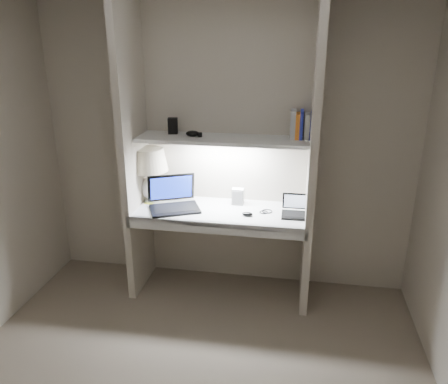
% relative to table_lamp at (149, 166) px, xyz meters
% --- Properties ---
extents(back_wall, '(3.20, 0.01, 2.50)m').
position_rel_table_lamp_xyz_m(back_wall, '(0.64, 0.17, 0.16)').
color(back_wall, beige).
rests_on(back_wall, floor).
extents(alcove_panel_left, '(0.06, 0.55, 2.50)m').
position_rel_table_lamp_xyz_m(alcove_panel_left, '(-0.09, -0.10, 0.16)').
color(alcove_panel_left, beige).
rests_on(alcove_panel_left, floor).
extents(alcove_panel_right, '(0.06, 0.55, 2.50)m').
position_rel_table_lamp_xyz_m(alcove_panel_right, '(1.37, -0.10, 0.16)').
color(alcove_panel_right, beige).
rests_on(alcove_panel_right, floor).
extents(desk, '(1.40, 0.55, 0.04)m').
position_rel_table_lamp_xyz_m(desk, '(0.64, -0.10, -0.34)').
color(desk, white).
rests_on(desk, alcove_panel_left).
extents(desk_apron, '(1.46, 0.03, 0.10)m').
position_rel_table_lamp_xyz_m(desk_apron, '(0.64, -0.36, -0.37)').
color(desk_apron, silver).
rests_on(desk_apron, desk).
extents(shelf, '(1.40, 0.36, 0.03)m').
position_rel_table_lamp_xyz_m(shelf, '(0.64, -0.01, 0.26)').
color(shelf, silver).
rests_on(shelf, back_wall).
extents(strip_light, '(0.60, 0.04, 0.02)m').
position_rel_table_lamp_xyz_m(strip_light, '(0.64, -0.01, 0.24)').
color(strip_light, white).
rests_on(strip_light, shelf).
extents(table_lamp, '(0.32, 0.32, 0.48)m').
position_rel_table_lamp_xyz_m(table_lamp, '(0.00, 0.00, 0.00)').
color(table_lamp, white).
rests_on(table_lamp, desk).
extents(laptop_main, '(0.51, 0.48, 0.27)m').
position_rel_table_lamp_xyz_m(laptop_main, '(0.24, -0.12, -0.26)').
color(laptop_main, black).
rests_on(laptop_main, desk).
extents(laptop_netbook, '(0.26, 0.23, 0.17)m').
position_rel_table_lamp_xyz_m(laptop_netbook, '(1.28, -0.10, -0.28)').
color(laptop_netbook, black).
rests_on(laptop_netbook, desk).
extents(speaker, '(0.10, 0.07, 0.14)m').
position_rel_table_lamp_xyz_m(speaker, '(0.77, 0.05, -0.25)').
color(speaker, silver).
rests_on(speaker, desk).
extents(mouse, '(0.09, 0.06, 0.03)m').
position_rel_table_lamp_xyz_m(mouse, '(0.88, -0.20, -0.31)').
color(mouse, black).
rests_on(mouse, desk).
extents(cable_coil, '(0.09, 0.09, 0.01)m').
position_rel_table_lamp_xyz_m(cable_coil, '(1.03, -0.08, -0.32)').
color(cable_coil, black).
rests_on(cable_coil, desk).
extents(sticky_note, '(0.08, 0.08, 0.00)m').
position_rel_table_lamp_xyz_m(sticky_note, '(0.00, -0.06, -0.32)').
color(sticky_note, '#F6F734').
rests_on(sticky_note, desk).
extents(book_row, '(0.22, 0.15, 0.23)m').
position_rel_table_lamp_xyz_m(book_row, '(1.29, 0.07, 0.38)').
color(book_row, white).
rests_on(book_row, shelf).
extents(shelf_box, '(0.09, 0.07, 0.13)m').
position_rel_table_lamp_xyz_m(shelf_box, '(0.20, 0.07, 0.34)').
color(shelf_box, black).
rests_on(shelf_box, shelf).
extents(shelf_gadget, '(0.12, 0.09, 0.05)m').
position_rel_table_lamp_xyz_m(shelf_gadget, '(0.39, -0.01, 0.30)').
color(shelf_gadget, black).
rests_on(shelf_gadget, shelf).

